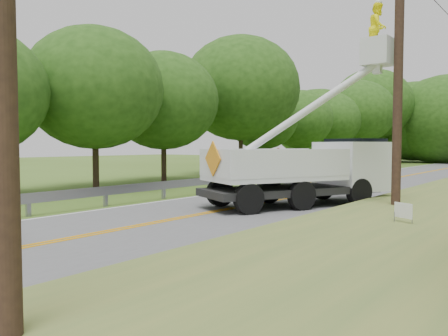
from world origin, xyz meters
The scene contains 9 objects.
ground centered at (0.00, 0.00, 0.00)m, with size 140.00×140.00×0.00m, color #3F5B1C.
road centered at (0.00, 14.00, 0.01)m, with size 7.20×96.00×0.03m.
guardrail centered at (-4.02, 14.91, 0.55)m, with size 0.18×48.00×0.77m.
treeline_left centered at (-10.47, 31.25, 6.01)m, with size 10.16×56.50×11.96m.
bucket_truck centered at (2.07, 9.52, 1.61)m, with size 5.89×7.64×7.10m.
suv_silver centered at (-2.49, 16.38, 0.88)m, with size 2.84×6.17×1.71m, color #B7BABF.
suv_darkgrey centered at (-2.08, 24.19, 0.83)m, with size 2.26×5.56×1.61m, color #313538.
stop_sign_permanent centered at (-4.79, 17.50, 1.38)m, with size 0.44×0.16×2.13m.
yard_sign centered at (6.23, 5.63, 0.58)m, with size 0.52×0.26×0.81m.
Camera 1 is at (9.62, -6.16, 2.31)m, focal length 35.38 mm.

